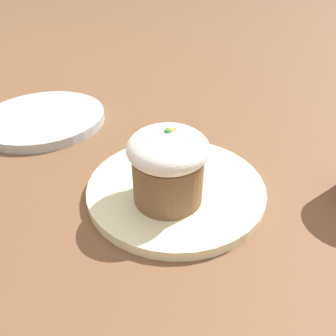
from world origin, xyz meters
name	(u,v)px	position (x,y,z in m)	size (l,w,h in m)	color
ground_plane	(176,192)	(0.00, 0.00, 0.00)	(4.00, 4.00, 0.00)	brown
dessert_plate	(176,188)	(0.00, 0.00, 0.01)	(0.24, 0.24, 0.01)	beige
carrot_cake	(168,164)	(-0.03, -0.01, 0.07)	(0.10, 0.10, 0.10)	brown
spoon	(178,179)	(0.01, 0.00, 0.02)	(0.12, 0.07, 0.01)	#B7B7BC
side_plate	(43,118)	(-0.04, 0.32, 0.01)	(0.23, 0.23, 0.02)	#B2B7BC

